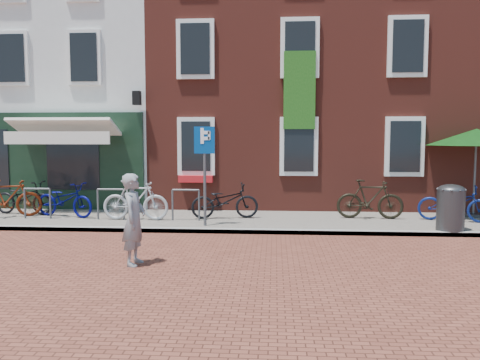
# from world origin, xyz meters

# --- Properties ---
(ground) EXTENTS (80.00, 80.00, 0.00)m
(ground) POSITION_xyz_m (0.00, 0.00, 0.00)
(ground) COLOR brown
(sidewalk) EXTENTS (24.00, 3.00, 0.10)m
(sidewalk) POSITION_xyz_m (1.00, 1.50, 0.05)
(sidewalk) COLOR slate
(sidewalk) RESTS_ON ground
(building_stucco) EXTENTS (8.00, 8.00, 9.00)m
(building_stucco) POSITION_xyz_m (-5.00, 7.00, 4.50)
(building_stucco) COLOR silver
(building_stucco) RESTS_ON ground
(building_brick_mid) EXTENTS (6.00, 8.00, 10.00)m
(building_brick_mid) POSITION_xyz_m (2.00, 7.00, 5.00)
(building_brick_mid) COLOR maroon
(building_brick_mid) RESTS_ON ground
(building_brick_right) EXTENTS (6.00, 8.00, 10.00)m
(building_brick_right) POSITION_xyz_m (8.00, 7.00, 5.00)
(building_brick_right) COLOR maroon
(building_brick_right) RESTS_ON ground
(litter_bin) EXTENTS (0.63, 0.63, 1.15)m
(litter_bin) POSITION_xyz_m (6.91, 0.30, 0.70)
(litter_bin) COLOR #343436
(litter_bin) RESTS_ON sidewalk
(parking_sign) EXTENTS (0.50, 0.08, 2.43)m
(parking_sign) POSITION_xyz_m (1.11, 0.48, 1.77)
(parking_sign) COLOR #4C4C4F
(parking_sign) RESTS_ON sidewalk
(parasol) EXTENTS (2.71, 2.71, 2.50)m
(parasol) POSITION_xyz_m (8.25, 2.40, 2.36)
(parasol) COLOR #4C4C4F
(parasol) RESTS_ON sidewalk
(woman) EXTENTS (0.42, 0.61, 1.63)m
(woman) POSITION_xyz_m (0.32, -2.87, 0.82)
(woman) COLOR gray
(woman) RESTS_ON ground
(bicycle_0) EXTENTS (1.87, 0.88, 0.94)m
(bicycle_0) POSITION_xyz_m (-4.23, 1.87, 0.57)
(bicycle_0) COLOR black
(bicycle_0) RESTS_ON sidewalk
(bicycle_1) EXTENTS (1.79, 1.17, 1.05)m
(bicycle_1) POSITION_xyz_m (-4.40, 1.32, 0.62)
(bicycle_1) COLOR #501807
(bicycle_1) RESTS_ON sidewalk
(bicycle_2) EXTENTS (1.90, 1.11, 0.94)m
(bicycle_2) POSITION_xyz_m (-2.90, 1.53, 0.57)
(bicycle_2) COLOR #04064E
(bicycle_2) RESTS_ON sidewalk
(bicycle_3) EXTENTS (1.74, 0.50, 1.05)m
(bicycle_3) POSITION_xyz_m (-0.82, 1.16, 0.62)
(bicycle_3) COLOR #A6A6A9
(bicycle_3) RESTS_ON sidewalk
(bicycle_4) EXTENTS (1.88, 0.97, 0.94)m
(bicycle_4) POSITION_xyz_m (1.49, 1.59, 0.57)
(bicycle_4) COLOR black
(bicycle_4) RESTS_ON sidewalk
(bicycle_5) EXTENTS (1.77, 0.62, 1.05)m
(bicycle_5) POSITION_xyz_m (5.34, 1.81, 0.62)
(bicycle_5) COLOR black
(bicycle_5) RESTS_ON sidewalk
(bicycle_6) EXTENTS (1.90, 1.16, 0.94)m
(bicycle_6) POSITION_xyz_m (7.45, 1.56, 0.57)
(bicycle_6) COLOR #0A1855
(bicycle_6) RESTS_ON sidewalk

